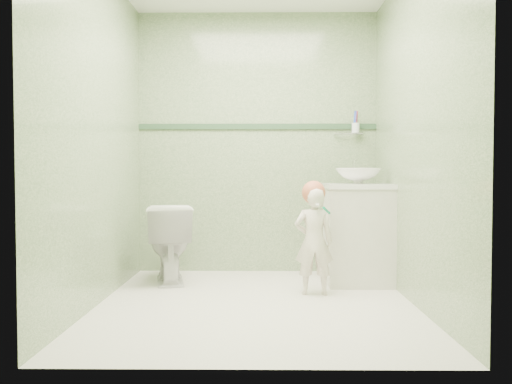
{
  "coord_description": "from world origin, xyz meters",
  "views": [
    {
      "loc": [
        0.04,
        -3.69,
        0.91
      ],
      "look_at": [
        0.0,
        0.15,
        0.78
      ],
      "focal_mm": 37.21,
      "sensor_mm": 36.0,
      "label": 1
    }
  ],
  "objects": [
    {
      "name": "ground",
      "position": [
        0.0,
        0.0,
        0.0
      ],
      "size": [
        2.5,
        2.5,
        0.0
      ],
      "primitive_type": "plane",
      "color": "silver",
      "rests_on": "ground"
    },
    {
      "name": "basin",
      "position": [
        0.84,
        0.7,
        0.89
      ],
      "size": [
        0.37,
        0.37,
        0.13
      ],
      "primitive_type": "imported",
      "color": "white",
      "rests_on": "counter"
    },
    {
      "name": "trim_stripe",
      "position": [
        0.0,
        1.24,
        1.35
      ],
      "size": [
        2.2,
        0.02,
        0.05
      ],
      "primitive_type": "cube",
      "color": "#2F4F34",
      "rests_on": "room_shell"
    },
    {
      "name": "teal_toothbrush",
      "position": [
        0.51,
        0.17,
        0.65
      ],
      "size": [
        0.11,
        0.13,
        0.08
      ],
      "color": "#048C5A",
      "rests_on": "toddler"
    },
    {
      "name": "toddler",
      "position": [
        0.43,
        0.3,
        0.4
      ],
      "size": [
        0.3,
        0.2,
        0.81
      ],
      "primitive_type": "imported",
      "rotation": [
        0.0,
        0.0,
        3.13
      ],
      "color": "beige",
      "rests_on": "ground"
    },
    {
      "name": "faucet",
      "position": [
        0.84,
        0.89,
        0.97
      ],
      "size": [
        0.03,
        0.13,
        0.18
      ],
      "color": "silver",
      "rests_on": "counter"
    },
    {
      "name": "hair_cap",
      "position": [
        0.43,
        0.32,
        0.77
      ],
      "size": [
        0.18,
        0.18,
        0.18
      ],
      "primitive_type": "sphere",
      "color": "#C76645",
      "rests_on": "toddler"
    },
    {
      "name": "vanity",
      "position": [
        0.84,
        0.7,
        0.4
      ],
      "size": [
        0.52,
        0.5,
        0.8
      ],
      "primitive_type": "cube",
      "color": "beige",
      "rests_on": "ground"
    },
    {
      "name": "room_shell",
      "position": [
        0.0,
        0.0,
        1.2
      ],
      "size": [
        2.5,
        2.54,
        2.4
      ],
      "color": "gray",
      "rests_on": "ground"
    },
    {
      "name": "counter",
      "position": [
        0.84,
        0.7,
        0.81
      ],
      "size": [
        0.54,
        0.52,
        0.04
      ],
      "primitive_type": "cube",
      "color": "white",
      "rests_on": "vanity"
    },
    {
      "name": "cup_holder",
      "position": [
        0.89,
        1.18,
        1.33
      ],
      "size": [
        0.26,
        0.07,
        0.21
      ],
      "color": "silver",
      "rests_on": "room_shell"
    },
    {
      "name": "toilet",
      "position": [
        -0.74,
        0.75,
        0.33
      ],
      "size": [
        0.49,
        0.71,
        0.66
      ],
      "primitive_type": "imported",
      "rotation": [
        0.0,
        0.0,
        3.34
      ],
      "color": "white",
      "rests_on": "ground"
    }
  ]
}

